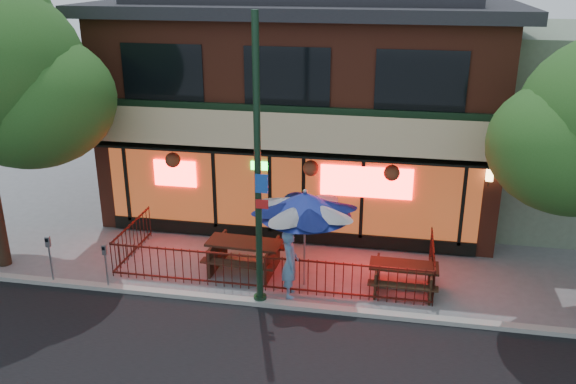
% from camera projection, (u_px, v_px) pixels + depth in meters
% --- Properties ---
extents(ground, '(80.00, 80.00, 0.00)m').
position_uv_depth(ground, '(264.00, 294.00, 15.50)').
color(ground, gray).
rests_on(ground, ground).
extents(curb, '(80.00, 0.25, 0.12)m').
position_uv_depth(curb, '(259.00, 302.00, 15.02)').
color(curb, '#999993').
rests_on(curb, ground).
extents(restaurant_building, '(12.96, 9.49, 8.05)m').
position_uv_depth(restaurant_building, '(308.00, 82.00, 20.59)').
color(restaurant_building, maroon).
rests_on(restaurant_building, ground).
extents(patio_fence, '(8.44, 2.62, 1.00)m').
position_uv_depth(patio_fence, '(268.00, 263.00, 15.74)').
color(patio_fence, '#3F130D').
rests_on(patio_fence, ground).
extents(street_light, '(0.43, 0.32, 7.00)m').
position_uv_depth(street_light, '(258.00, 183.00, 14.02)').
color(street_light, '#15301E').
rests_on(street_light, ground).
extents(picnic_table_left, '(2.08, 1.64, 0.86)m').
position_uv_depth(picnic_table_left, '(244.00, 251.00, 16.54)').
color(picnic_table_left, '#3A2015').
rests_on(picnic_table_left, ground).
extents(picnic_table_right, '(1.75, 1.35, 0.74)m').
position_uv_depth(picnic_table_right, '(403.00, 274.00, 15.52)').
color(picnic_table_right, black).
rests_on(picnic_table_right, ground).
extents(patio_umbrella, '(2.33, 2.33, 2.66)m').
position_uv_depth(patio_umbrella, '(305.00, 204.00, 15.18)').
color(patio_umbrella, gray).
rests_on(patio_umbrella, ground).
extents(pedestrian, '(0.54, 0.72, 1.79)m').
position_uv_depth(pedestrian, '(290.00, 263.00, 15.16)').
color(pedestrian, '#5B8CB6').
rests_on(pedestrian, ground).
extents(parking_meter_near, '(0.12, 0.11, 1.26)m').
position_uv_depth(parking_meter_near, '(105.00, 260.00, 15.45)').
color(parking_meter_near, gray).
rests_on(parking_meter_near, ground).
extents(parking_meter_far, '(0.14, 0.12, 1.36)m').
position_uv_depth(parking_meter_far, '(49.00, 252.00, 15.69)').
color(parking_meter_far, '#94969C').
rests_on(parking_meter_far, ground).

